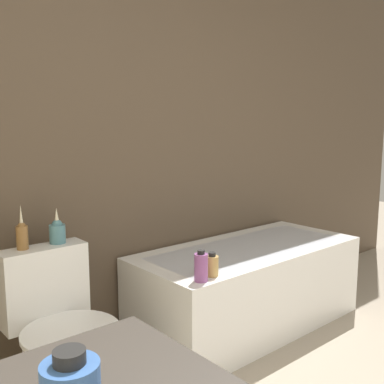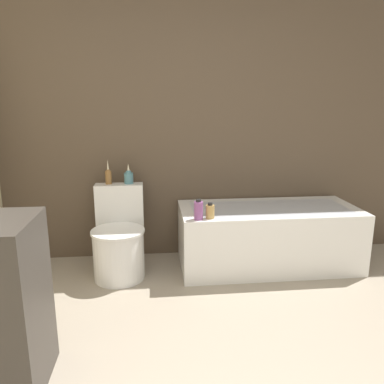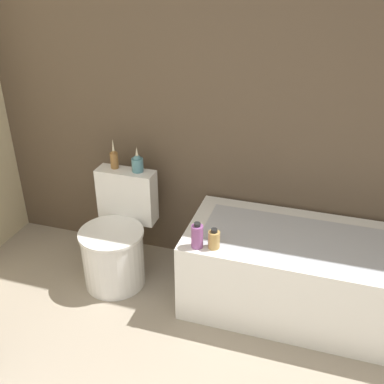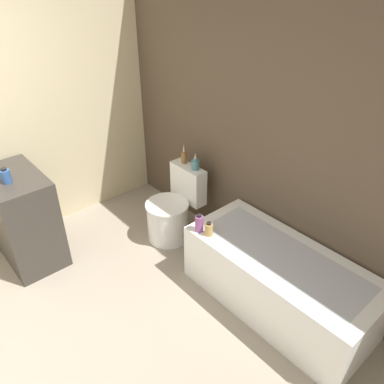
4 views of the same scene
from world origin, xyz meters
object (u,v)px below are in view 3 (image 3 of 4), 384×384
object	(u,v)px
shampoo_bottle_short	(214,239)
bathtub	(310,275)
shampoo_bottle_tall	(197,236)
vase_silver	(137,163)
vase_gold	(114,158)
toilet	(117,242)

from	to	relation	value
shampoo_bottle_short	bathtub	bearing A→B (deg)	24.27
shampoo_bottle_short	shampoo_bottle_tall	bearing A→B (deg)	-167.66
vase_silver	shampoo_bottle_tall	bearing A→B (deg)	-38.74
vase_gold	shampoo_bottle_short	distance (m)	0.96
bathtub	toilet	world-z (taller)	toilet
bathtub	vase_silver	size ratio (longest dim) A/B	8.78
shampoo_bottle_tall	bathtub	bearing A→B (deg)	22.65
vase_gold	vase_silver	size ratio (longest dim) A/B	1.21
vase_gold	vase_silver	distance (m)	0.17
toilet	vase_gold	distance (m)	0.58
bathtub	shampoo_bottle_short	distance (m)	0.70
toilet	shampoo_bottle_short	distance (m)	0.83
shampoo_bottle_short	vase_gold	bearing A→B (deg)	152.61
toilet	shampoo_bottle_tall	distance (m)	0.76
shampoo_bottle_tall	shampoo_bottle_short	distance (m)	0.10
bathtub	shampoo_bottle_short	xyz separation A→B (m)	(-0.56, -0.25, 0.32)
vase_gold	vase_silver	xyz separation A→B (m)	(0.17, -0.00, -0.01)
toilet	vase_gold	world-z (taller)	vase_gold
vase_gold	shampoo_bottle_short	world-z (taller)	vase_gold
shampoo_bottle_tall	shampoo_bottle_short	bearing A→B (deg)	12.34
vase_silver	shampoo_bottle_short	xyz separation A→B (m)	(0.66, -0.43, -0.21)
vase_silver	shampoo_bottle_tall	world-z (taller)	vase_silver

